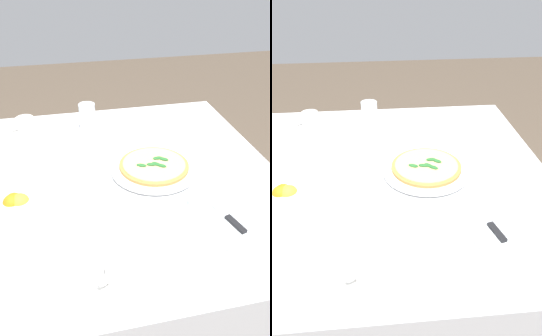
% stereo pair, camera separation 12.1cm
% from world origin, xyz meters
% --- Properties ---
extents(ground_plane, '(8.00, 8.00, 0.00)m').
position_xyz_m(ground_plane, '(0.00, 0.00, 0.00)').
color(ground_plane, brown).
extents(dining_table, '(1.15, 1.15, 0.73)m').
position_xyz_m(dining_table, '(0.00, 0.00, 0.60)').
color(dining_table, white).
rests_on(dining_table, ground_plane).
extents(pizza_plate, '(0.31, 0.31, 0.02)m').
position_xyz_m(pizza_plate, '(0.00, -0.14, 0.74)').
color(pizza_plate, white).
rests_on(pizza_plate, dining_table).
extents(pizza, '(0.25, 0.25, 0.02)m').
position_xyz_m(pizza, '(0.00, -0.14, 0.75)').
color(pizza, '#C68E47').
rests_on(pizza, pizza_plate).
extents(coffee_cup_center_back, '(0.13, 0.13, 0.06)m').
position_xyz_m(coffee_cup_center_back, '(0.26, 0.24, 0.75)').
color(coffee_cup_center_back, white).
rests_on(coffee_cup_center_back, dining_table).
extents(coffee_cup_right_edge, '(0.13, 0.13, 0.06)m').
position_xyz_m(coffee_cup_right_edge, '(-0.04, 0.18, 0.75)').
color(coffee_cup_right_edge, white).
rests_on(coffee_cup_right_edge, dining_table).
extents(coffee_cup_near_left, '(0.13, 0.13, 0.06)m').
position_xyz_m(coffee_cup_near_left, '(0.43, 0.33, 0.75)').
color(coffee_cup_near_left, white).
rests_on(coffee_cup_near_left, dining_table).
extents(coffee_cup_near_right, '(0.13, 0.13, 0.07)m').
position_xyz_m(coffee_cup_near_right, '(-0.45, 0.06, 0.76)').
color(coffee_cup_near_right, white).
rests_on(coffee_cup_near_right, dining_table).
extents(water_glass_back_corner, '(0.07, 0.07, 0.12)m').
position_xyz_m(water_glass_back_corner, '(0.38, 0.06, 0.78)').
color(water_glass_back_corner, white).
rests_on(water_glass_back_corner, dining_table).
extents(napkin_folded, '(0.24, 0.17, 0.02)m').
position_xyz_m(napkin_folded, '(-0.30, -0.27, 0.74)').
color(napkin_folded, white).
rests_on(napkin_folded, dining_table).
extents(dinner_knife, '(0.19, 0.07, 0.01)m').
position_xyz_m(dinner_knife, '(-0.30, -0.27, 0.75)').
color(dinner_knife, silver).
rests_on(dinner_knife, napkin_folded).
extents(citrus_bowl, '(0.15, 0.15, 0.07)m').
position_xyz_m(citrus_bowl, '(-0.13, 0.33, 0.75)').
color(citrus_bowl, white).
rests_on(citrus_bowl, dining_table).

